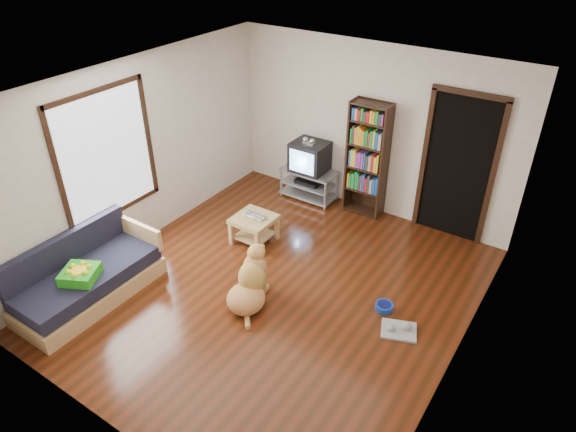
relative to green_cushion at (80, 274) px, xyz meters
The scene contains 18 objects.
ground 2.37m from the green_cushion, 41.09° to the left, with size 5.00×5.00×0.00m, color #501F0D.
ceiling 3.14m from the green_cushion, 41.09° to the left, with size 5.00×5.00×0.00m, color white.
wall_back 4.47m from the green_cushion, 66.51° to the left, with size 4.50×4.50×0.00m, color silver.
wall_front 2.16m from the green_cushion, 29.09° to the right, with size 4.50×4.50×0.00m, color silver.
wall_left 1.80m from the green_cushion, 108.14° to the left, with size 5.00×5.00×0.00m, color silver.
wall_right 4.36m from the green_cushion, 20.89° to the left, with size 5.00×5.00×0.00m, color silver.
green_cushion is the anchor object (origin of this frame).
laptop 2.38m from the green_cushion, 68.68° to the left, with size 0.34×0.22×0.03m, color silver.
dog_bowl 3.64m from the green_cushion, 32.46° to the left, with size 0.22×0.22×0.08m, color navy.
grey_rag 3.78m from the green_cushion, 26.77° to the left, with size 0.40×0.32×0.03m, color #ABABAB.
window 1.52m from the green_cushion, 115.25° to the left, with size 0.03×1.46×1.70m.
doorway 5.11m from the green_cushion, 52.27° to the left, with size 1.03×0.05×2.19m.
tv_stand 3.88m from the green_cushion, 77.31° to the left, with size 0.90×0.45×0.50m.
crt_tv 3.90m from the green_cushion, 77.39° to the left, with size 0.55×0.52×0.58m.
bookshelf 4.30m from the green_cushion, 65.06° to the left, with size 0.60×0.30×1.80m.
sofa 0.29m from the green_cushion, 130.43° to the left, with size 0.80×1.80×0.80m.
coffee_table 2.42m from the green_cushion, 68.94° to the left, with size 0.55×0.55×0.40m.
dog 2.01m from the green_cushion, 35.83° to the left, with size 0.55×0.85×0.74m.
Camera 1 is at (2.92, -4.13, 4.27)m, focal length 32.00 mm.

